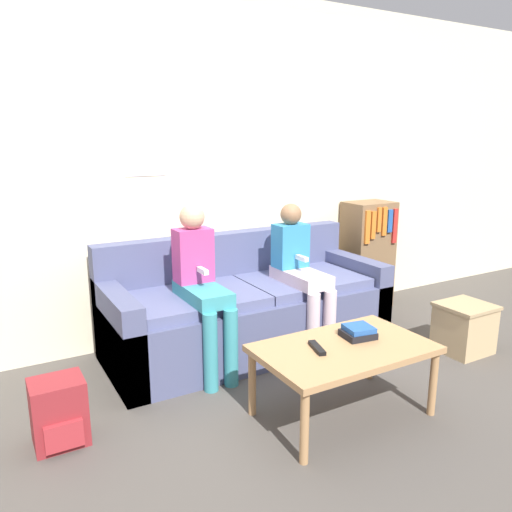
{
  "coord_description": "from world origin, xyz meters",
  "views": [
    {
      "loc": [
        -1.67,
        -2.53,
        1.53
      ],
      "look_at": [
        0.0,
        0.38,
        0.73
      ],
      "focal_mm": 35.0,
      "sensor_mm": 36.0,
      "label": 1
    }
  ],
  "objects_px": {
    "coffee_table": "(344,353)",
    "couch": "(247,310)",
    "person_left": "(202,281)",
    "bookshelf": "(367,255)",
    "backpack": "(59,413)",
    "storage_box": "(464,328)",
    "person_right": "(301,270)",
    "tv_remote": "(317,348)"
  },
  "relations": [
    {
      "from": "tv_remote",
      "to": "bookshelf",
      "type": "xyz_separation_m",
      "value": [
        1.56,
        1.34,
        0.06
      ]
    },
    {
      "from": "couch",
      "to": "backpack",
      "type": "bearing_deg",
      "value": -157.73
    },
    {
      "from": "coffee_table",
      "to": "tv_remote",
      "type": "distance_m",
      "value": 0.17
    },
    {
      "from": "storage_box",
      "to": "coffee_table",
      "type": "bearing_deg",
      "value": -170.03
    },
    {
      "from": "coffee_table",
      "to": "backpack",
      "type": "xyz_separation_m",
      "value": [
        -1.42,
        0.5,
        -0.2
      ]
    },
    {
      "from": "person_left",
      "to": "storage_box",
      "type": "height_order",
      "value": "person_left"
    },
    {
      "from": "couch",
      "to": "coffee_table",
      "type": "xyz_separation_m",
      "value": [
        0.02,
        -1.08,
        0.08
      ]
    },
    {
      "from": "tv_remote",
      "to": "backpack",
      "type": "bearing_deg",
      "value": 175.03
    },
    {
      "from": "person_right",
      "to": "couch",
      "type": "bearing_deg",
      "value": 148.95
    },
    {
      "from": "couch",
      "to": "bookshelf",
      "type": "xyz_separation_m",
      "value": [
        1.42,
        0.29,
        0.2
      ]
    },
    {
      "from": "storage_box",
      "to": "couch",
      "type": "bearing_deg",
      "value": 147.71
    },
    {
      "from": "couch",
      "to": "person_right",
      "type": "xyz_separation_m",
      "value": [
        0.33,
        -0.2,
        0.31
      ]
    },
    {
      "from": "couch",
      "to": "bookshelf",
      "type": "relative_size",
      "value": 2.11
    },
    {
      "from": "coffee_table",
      "to": "bookshelf",
      "type": "height_order",
      "value": "bookshelf"
    },
    {
      "from": "couch",
      "to": "person_right",
      "type": "distance_m",
      "value": 0.5
    },
    {
      "from": "person_right",
      "to": "person_left",
      "type": "bearing_deg",
      "value": 179.41
    },
    {
      "from": "person_left",
      "to": "backpack",
      "type": "relative_size",
      "value": 3.21
    },
    {
      "from": "storage_box",
      "to": "tv_remote",
      "type": "bearing_deg",
      "value": -172.37
    },
    {
      "from": "person_left",
      "to": "backpack",
      "type": "bearing_deg",
      "value": -158.36
    },
    {
      "from": "couch",
      "to": "coffee_table",
      "type": "distance_m",
      "value": 1.08
    },
    {
      "from": "coffee_table",
      "to": "person_right",
      "type": "height_order",
      "value": "person_right"
    },
    {
      "from": "person_left",
      "to": "backpack",
      "type": "height_order",
      "value": "person_left"
    },
    {
      "from": "person_right",
      "to": "tv_remote",
      "type": "relative_size",
      "value": 6.1
    },
    {
      "from": "person_left",
      "to": "tv_remote",
      "type": "height_order",
      "value": "person_left"
    },
    {
      "from": "coffee_table",
      "to": "tv_remote",
      "type": "xyz_separation_m",
      "value": [
        -0.16,
        0.03,
        0.06
      ]
    },
    {
      "from": "couch",
      "to": "tv_remote",
      "type": "relative_size",
      "value": 11.75
    },
    {
      "from": "bookshelf",
      "to": "storage_box",
      "type": "relative_size",
      "value": 2.69
    },
    {
      "from": "person_left",
      "to": "storage_box",
      "type": "bearing_deg",
      "value": -20.2
    },
    {
      "from": "person_right",
      "to": "storage_box",
      "type": "relative_size",
      "value": 2.95
    },
    {
      "from": "storage_box",
      "to": "bookshelf",
      "type": "bearing_deg",
      "value": 86.08
    },
    {
      "from": "couch",
      "to": "person_left",
      "type": "bearing_deg",
      "value": -156.35
    },
    {
      "from": "storage_box",
      "to": "person_left",
      "type": "bearing_deg",
      "value": 159.8
    },
    {
      "from": "person_left",
      "to": "bookshelf",
      "type": "height_order",
      "value": "person_left"
    },
    {
      "from": "coffee_table",
      "to": "couch",
      "type": "bearing_deg",
      "value": 90.93
    },
    {
      "from": "couch",
      "to": "storage_box",
      "type": "xyz_separation_m",
      "value": [
        1.34,
        -0.85,
        -0.11
      ]
    },
    {
      "from": "coffee_table",
      "to": "storage_box",
      "type": "distance_m",
      "value": 1.35
    },
    {
      "from": "storage_box",
      "to": "backpack",
      "type": "relative_size",
      "value": 1.04
    },
    {
      "from": "person_left",
      "to": "bookshelf",
      "type": "xyz_separation_m",
      "value": [
        1.85,
        0.49,
        -0.14
      ]
    },
    {
      "from": "coffee_table",
      "to": "person_right",
      "type": "relative_size",
      "value": 0.9
    },
    {
      "from": "couch",
      "to": "storage_box",
      "type": "height_order",
      "value": "couch"
    },
    {
      "from": "backpack",
      "to": "storage_box",
      "type": "bearing_deg",
      "value": -5.61
    },
    {
      "from": "tv_remote",
      "to": "storage_box",
      "type": "distance_m",
      "value": 1.51
    }
  ]
}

